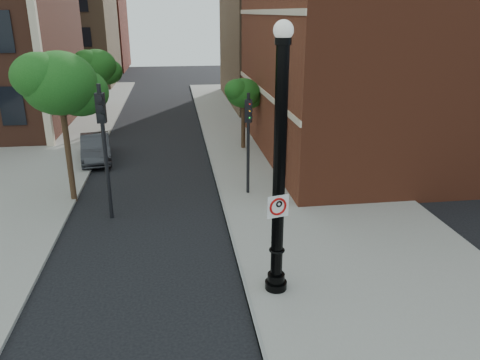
{
  "coord_description": "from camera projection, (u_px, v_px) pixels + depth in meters",
  "views": [
    {
      "loc": [
        0.29,
        -10.77,
        7.51
      ],
      "look_at": [
        2.08,
        2.0,
        2.86
      ],
      "focal_mm": 35.0,
      "sensor_mm": 36.0,
      "label": 1
    }
  ],
  "objects": [
    {
      "name": "lamppost",
      "position": [
        279.0,
        180.0,
        12.16
      ],
      "size": [
        0.62,
        0.62,
        7.35
      ],
      "color": "black",
      "rests_on": "ground"
    },
    {
      "name": "bg_building_tan_a",
      "position": [
        55.0,
        27.0,
        49.93
      ],
      "size": [
        12.0,
        12.0,
        12.0
      ],
      "primitive_type": "cube",
      "color": "#816346",
      "rests_on": "ground"
    },
    {
      "name": "curb_edge",
      "position": [
        216.0,
        179.0,
        22.11
      ],
      "size": [
        0.1,
        60.0,
        0.14
      ],
      "primitive_type": "cube",
      "color": "gray",
      "rests_on": "ground"
    },
    {
      "name": "no_parking_sign",
      "position": [
        278.0,
        206.0,
        12.21
      ],
      "size": [
        0.6,
        0.18,
        0.62
      ],
      "rotation": [
        0.0,
        0.0,
        0.25
      ],
      "color": "white",
      "rests_on": "ground"
    },
    {
      "name": "ground",
      "position": [
        174.0,
        309.0,
        12.55
      ],
      "size": [
        120.0,
        120.0,
        0.0
      ],
      "primitive_type": "plane",
      "color": "black",
      "rests_on": "ground"
    },
    {
      "name": "parked_car",
      "position": [
        96.0,
        148.0,
        24.82
      ],
      "size": [
        2.09,
        4.37,
        1.38
      ],
      "primitive_type": "imported",
      "rotation": [
        0.0,
        0.0,
        0.15
      ],
      "color": "#29292D",
      "rests_on": "ground"
    },
    {
      "name": "sidewalk_left",
      "position": [
        21.0,
        143.0,
        28.12
      ],
      "size": [
        10.0,
        50.0,
        0.12
      ],
      "primitive_type": "cube",
      "color": "gray",
      "rests_on": "ground"
    },
    {
      "name": "street_tree_b",
      "position": [
        98.0,
        67.0,
        29.67
      ],
      "size": [
        2.95,
        2.67,
        5.32
      ],
      "color": "#311E13",
      "rests_on": "ground"
    },
    {
      "name": "sidewalk_right",
      "position": [
        297.0,
        175.0,
        22.63
      ],
      "size": [
        8.0,
        60.0,
        0.12
      ],
      "primitive_type": "cube",
      "color": "gray",
      "rests_on": "ground"
    },
    {
      "name": "traffic_signal_left",
      "position": [
        103.0,
        130.0,
        16.91
      ],
      "size": [
        0.33,
        0.42,
        5.13
      ],
      "rotation": [
        0.0,
        0.0,
        -0.05
      ],
      "color": "black",
      "rests_on": "ground"
    },
    {
      "name": "bg_building_tan_b",
      "position": [
        355.0,
        18.0,
        40.21
      ],
      "size": [
        22.0,
        14.0,
        14.0
      ],
      "primitive_type": "cube",
      "color": "#816346",
      "rests_on": "ground"
    },
    {
      "name": "traffic_signal_right",
      "position": [
        248.0,
        128.0,
        19.32
      ],
      "size": [
        0.34,
        0.39,
        4.42
      ],
      "rotation": [
        0.0,
        0.0,
        -0.29
      ],
      "color": "black",
      "rests_on": "ground"
    },
    {
      "name": "utility_pole",
      "position": [
        282.0,
        136.0,
        20.09
      ],
      "size": [
        0.1,
        0.1,
        4.93
      ],
      "primitive_type": "cylinder",
      "color": "#999999",
      "rests_on": "ground"
    },
    {
      "name": "brick_wall_building",
      "position": [
        461.0,
        36.0,
        25.56
      ],
      "size": [
        22.3,
        16.3,
        12.5
      ],
      "color": "brown",
      "rests_on": "ground"
    },
    {
      "name": "street_tree_a",
      "position": [
        61.0,
        85.0,
        18.09
      ],
      "size": [
        3.41,
        3.08,
        6.14
      ],
      "color": "#311E13",
      "rests_on": "ground"
    },
    {
      "name": "bg_building_red",
      "position": [
        80.0,
        31.0,
        63.31
      ],
      "size": [
        12.0,
        12.0,
        10.0
      ],
      "primitive_type": "cube",
      "color": "maroon",
      "rests_on": "ground"
    },
    {
      "name": "street_tree_c",
      "position": [
        244.0,
        94.0,
        26.01
      ],
      "size": [
        2.26,
        2.04,
        4.07
      ],
      "color": "#311E13",
      "rests_on": "ground"
    }
  ]
}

